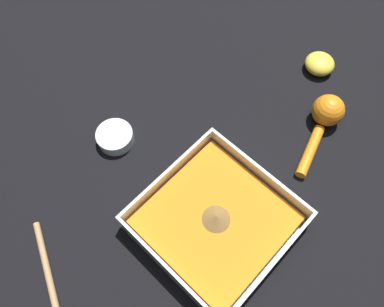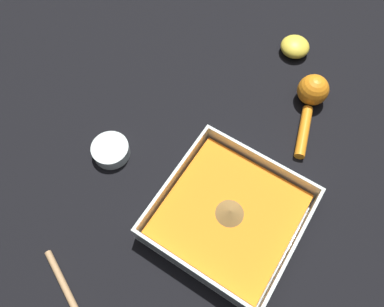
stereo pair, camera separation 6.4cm
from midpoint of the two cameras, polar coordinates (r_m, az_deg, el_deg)
name	(u,v)px [view 1 (the left image)]	position (r m, az deg, el deg)	size (l,w,h in m)	color
ground_plane	(213,197)	(0.74, 5.71, -6.89)	(4.00, 4.00, 0.00)	black
square_dish	(216,221)	(0.71, 6.26, -10.47)	(0.25, 0.25, 0.06)	silver
spice_bowl	(115,137)	(0.79, -9.38, 2.28)	(0.08, 0.08, 0.03)	silver
lemon_squeezer	(325,117)	(0.85, 21.73, 5.05)	(0.09, 0.19, 0.07)	orange
lemon_half	(320,64)	(0.94, 20.78, 12.52)	(0.07, 0.07, 0.04)	yellow
wooden_spoon	(51,288)	(0.73, -18.19, -19.11)	(0.21, 0.11, 0.01)	tan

